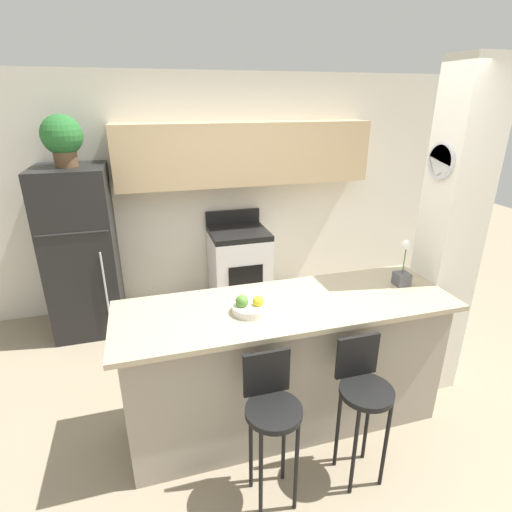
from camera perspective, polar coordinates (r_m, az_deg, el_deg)
ground_plane at (r=3.30m, az=4.02°, el=-22.11°), size 14.00×14.00×0.00m
wall_back at (r=4.57m, az=-3.63°, el=11.22°), size 5.60×0.38×2.55m
pillar_right at (r=3.35m, az=25.82°, el=2.10°), size 0.38×0.32×2.55m
counter_bar at (r=2.97m, az=4.28°, el=-15.13°), size 2.30×0.74×0.99m
refrigerator at (r=4.36m, az=-23.62°, el=0.55°), size 0.66×0.71×1.69m
stove_range at (r=4.61m, az=-2.42°, el=-1.63°), size 0.64×0.62×1.07m
bar_stool_left at (r=2.41m, az=2.26°, el=-21.27°), size 0.32×0.32×0.96m
bar_stool_right at (r=2.61m, az=15.02°, el=-18.23°), size 0.32×0.32×0.96m
potted_plant_on_fridge at (r=4.13m, az=-25.95°, el=14.97°), size 0.36×0.36×0.46m
orchid_vase at (r=3.11m, az=20.24°, el=-1.90°), size 0.10×0.10×0.35m
fruit_bowl at (r=2.58m, az=-0.92°, el=-7.26°), size 0.23×0.23×0.12m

